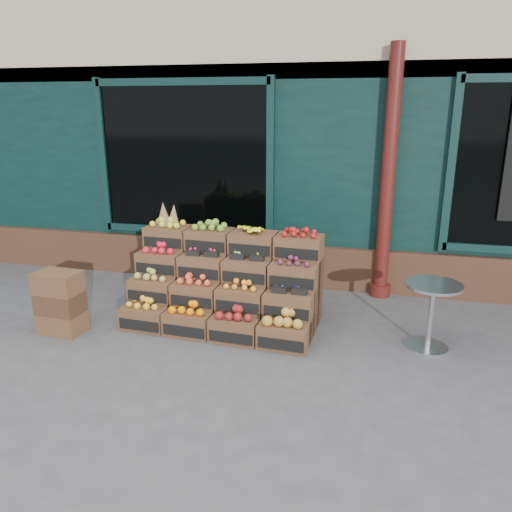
# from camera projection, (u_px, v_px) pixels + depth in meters

# --- Properties ---
(ground) EXTENTS (60.00, 60.00, 0.00)m
(ground) POSITION_uv_depth(u_px,v_px,m) (259.00, 355.00, 5.15)
(ground) COLOR #47474A
(ground) RESTS_ON ground
(shop_facade) EXTENTS (12.00, 6.24, 4.80)m
(shop_facade) POSITION_uv_depth(u_px,v_px,m) (323.00, 110.00, 9.21)
(shop_facade) COLOR black
(shop_facade) RESTS_ON ground
(crate_display) EXTENTS (2.22, 1.17, 1.36)m
(crate_display) POSITION_uv_depth(u_px,v_px,m) (225.00, 288.00, 5.86)
(crate_display) COLOR brown
(crate_display) RESTS_ON ground
(spare_crates) EXTENTS (0.50, 0.36, 0.72)m
(spare_crates) POSITION_uv_depth(u_px,v_px,m) (60.00, 303.00, 5.58)
(spare_crates) COLOR brown
(spare_crates) RESTS_ON ground
(bistro_table) EXTENTS (0.58, 0.58, 0.73)m
(bistro_table) POSITION_uv_depth(u_px,v_px,m) (431.00, 309.00, 5.16)
(bistro_table) COLOR silver
(bistro_table) RESTS_ON ground
(shopkeeper) EXTENTS (0.69, 0.47, 1.84)m
(shopkeeper) POSITION_uv_depth(u_px,v_px,m) (177.00, 207.00, 7.95)
(shopkeeper) COLOR #175125
(shopkeeper) RESTS_ON ground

